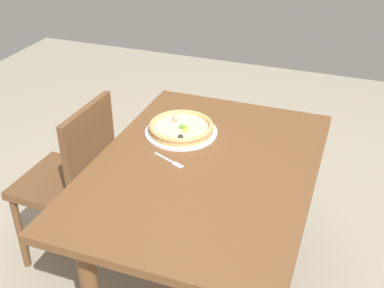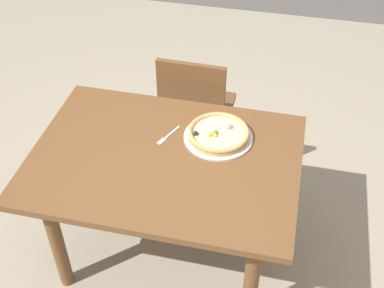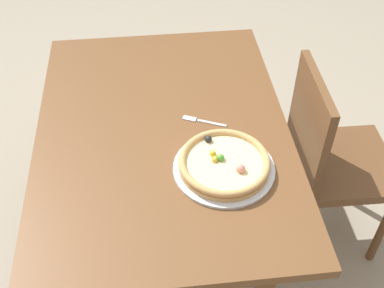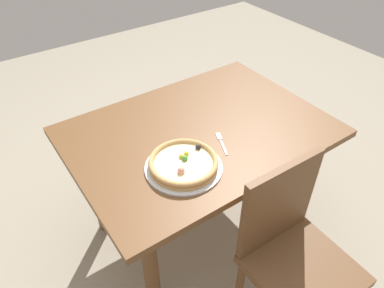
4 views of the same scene
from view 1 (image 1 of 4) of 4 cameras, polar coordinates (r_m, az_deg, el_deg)
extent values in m
plane|color=#9E937F|center=(2.46, 1.22, -16.80)|extent=(6.00, 6.00, 0.00)
cube|color=brown|center=(1.99, 1.44, -2.92)|extent=(1.26, 0.90, 0.04)
cylinder|color=brown|center=(2.65, -1.49, -2.78)|extent=(0.07, 0.07, 0.69)
cylinder|color=brown|center=(2.53, 11.45, -5.35)|extent=(0.07, 0.07, 0.69)
cylinder|color=brown|center=(2.56, -19.83, -9.96)|extent=(0.04, 0.04, 0.44)
cylinder|color=brown|center=(2.76, -15.47, -5.84)|extent=(0.04, 0.04, 0.44)
cylinder|color=brown|center=(2.38, -13.39, -12.26)|extent=(0.04, 0.04, 0.44)
cylinder|color=brown|center=(2.60, -9.30, -7.62)|extent=(0.04, 0.04, 0.44)
cube|color=brown|center=(2.43, -15.24, -4.47)|extent=(0.41, 0.41, 0.04)
cube|color=brown|center=(2.21, -12.12, -0.69)|extent=(0.38, 0.04, 0.42)
cylinder|color=silver|center=(2.21, -1.30, 1.46)|extent=(0.34, 0.34, 0.01)
cylinder|color=tan|center=(2.20, -1.30, 1.78)|extent=(0.30, 0.30, 0.02)
cylinder|color=beige|center=(2.20, -1.31, 2.05)|extent=(0.26, 0.26, 0.01)
torus|color=tan|center=(2.19, -1.31, 2.21)|extent=(0.30, 0.30, 0.02)
sphere|color=#E58C7F|center=(2.24, -2.01, 3.01)|extent=(0.03, 0.03, 0.03)
sphere|color=gold|center=(2.17, -0.66, 2.01)|extent=(0.02, 0.02, 0.02)
sphere|color=#262626|center=(2.09, -1.37, 0.84)|extent=(0.03, 0.03, 0.03)
sphere|color=#4C9E38|center=(2.18, -1.20, 2.08)|extent=(0.03, 0.03, 0.03)
sphere|color=gold|center=(2.15, -0.86, 1.67)|extent=(0.02, 0.02, 0.02)
cube|color=silver|center=(2.03, -3.42, -1.61)|extent=(0.05, 0.10, 0.00)
cube|color=silver|center=(1.98, -1.72, -2.53)|extent=(0.04, 0.05, 0.00)
camera|label=2|loc=(2.42, 58.70, 30.84)|focal=47.21mm
camera|label=3|loc=(2.88, 12.27, 31.92)|focal=44.93mm
camera|label=4|loc=(2.92, -16.61, 29.31)|focal=33.68mm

